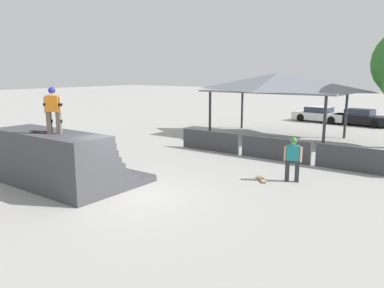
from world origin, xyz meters
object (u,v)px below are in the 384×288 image
at_px(skateboard_on_ground, 262,179).
at_px(parked_car_white, 320,115).
at_px(bystander_walking, 293,156).
at_px(parked_car_black, 360,118).
at_px(skateboard_on_deck, 41,131).
at_px(skater_on_deck, 53,107).

xyz_separation_m(skateboard_on_ground, parked_car_white, (-3.74, 18.77, 0.54)).
relative_size(bystander_walking, parked_car_black, 0.39).
bearing_deg(parked_car_black, skateboard_on_deck, -94.27).
height_order(skater_on_deck, skateboard_on_deck, skater_on_deck).
distance_m(skater_on_deck, skateboard_on_deck, 1.04).
xyz_separation_m(bystander_walking, parked_car_white, (-4.74, 18.24, -0.41)).
bearing_deg(parked_car_black, skateboard_on_ground, -80.31).
xyz_separation_m(bystander_walking, parked_car_black, (-1.47, 17.98, -0.41)).
bearing_deg(bystander_walking, parked_car_white, -92.29).
bearing_deg(skateboard_on_deck, parked_car_black, 55.42).
height_order(skateboard_on_deck, skateboard_on_ground, skateboard_on_deck).
distance_m(bystander_walking, skateboard_on_ground, 1.48).
bearing_deg(parked_car_white, bystander_walking, -68.89).
bearing_deg(parked_car_black, skater_on_deck, -93.05).
bearing_deg(skateboard_on_deck, parked_car_white, 63.06).
distance_m(skater_on_deck, skateboard_on_ground, 8.07).
height_order(parked_car_white, parked_car_black, same).
bearing_deg(skateboard_on_ground, skateboard_on_deck, 93.21).
height_order(skateboard_on_deck, parked_car_black, skateboard_on_deck).
bearing_deg(bystander_walking, skateboard_on_ground, 10.68).
xyz_separation_m(skater_on_deck, parked_car_white, (1.51, 24.18, -2.35)).
height_order(skateboard_on_deck, parked_car_white, skateboard_on_deck).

